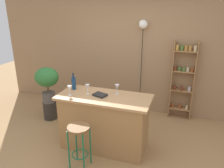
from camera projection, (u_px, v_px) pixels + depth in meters
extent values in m
plane|color=#A37A4C|center=(98.00, 156.00, 3.62)|extent=(12.00, 12.00, 0.00)
cube|color=#997551|center=(130.00, 49.00, 4.88)|extent=(6.40, 0.10, 2.80)
cube|color=#9E7042|center=(104.00, 123.00, 3.73)|extent=(1.40, 0.63, 0.90)
cube|color=tan|center=(104.00, 97.00, 3.57)|extent=(1.52, 0.68, 0.04)
cylinder|color=#196642|center=(69.00, 151.00, 3.20)|extent=(0.02, 0.02, 0.66)
cylinder|color=#196642|center=(84.00, 155.00, 3.13)|extent=(0.02, 0.02, 0.66)
cylinder|color=#196642|center=(76.00, 142.00, 3.41)|extent=(0.02, 0.02, 0.66)
cylinder|color=#196642|center=(90.00, 145.00, 3.34)|extent=(0.02, 0.02, 0.66)
torus|color=#196642|center=(80.00, 154.00, 3.31)|extent=(0.25, 0.25, 0.02)
cylinder|color=brown|center=(79.00, 128.00, 3.15)|extent=(0.33, 0.33, 0.03)
cube|color=#9E7042|center=(171.00, 80.00, 4.66)|extent=(0.02, 0.16, 1.67)
cube|color=#9E7042|center=(194.00, 82.00, 4.52)|extent=(0.02, 0.16, 1.67)
cube|color=#9E7042|center=(179.00, 108.00, 4.80)|extent=(0.42, 0.16, 0.02)
cylinder|color=#994C23|center=(172.00, 105.00, 4.83)|extent=(0.06, 0.06, 0.09)
cylinder|color=#994C23|center=(180.00, 106.00, 4.79)|extent=(0.06, 0.06, 0.09)
cylinder|color=beige|center=(187.00, 107.00, 4.73)|extent=(0.06, 0.06, 0.09)
cube|color=#9E7042|center=(181.00, 91.00, 4.66)|extent=(0.42, 0.16, 0.02)
cylinder|color=brown|center=(175.00, 87.00, 4.69)|extent=(0.06, 0.06, 0.09)
cylinder|color=brown|center=(182.00, 88.00, 4.63)|extent=(0.06, 0.06, 0.09)
cylinder|color=silver|center=(189.00, 89.00, 4.60)|extent=(0.06, 0.06, 0.09)
cube|color=#9E7042|center=(184.00, 72.00, 4.52)|extent=(0.42, 0.16, 0.02)
cylinder|color=brown|center=(175.00, 69.00, 4.54)|extent=(0.06, 0.06, 0.08)
cylinder|color=#4C7033|center=(179.00, 69.00, 4.53)|extent=(0.06, 0.06, 0.08)
cylinder|color=#4C7033|center=(184.00, 69.00, 4.50)|extent=(0.06, 0.06, 0.08)
cylinder|color=beige|center=(188.00, 69.00, 4.48)|extent=(0.06, 0.06, 0.08)
cylinder|color=#994C23|center=(192.00, 70.00, 4.46)|extent=(0.06, 0.06, 0.08)
cube|color=#9E7042|center=(186.00, 51.00, 4.38)|extent=(0.42, 0.16, 0.02)
cylinder|color=gold|center=(177.00, 48.00, 4.41)|extent=(0.06, 0.06, 0.11)
cylinder|color=#4C7033|center=(182.00, 48.00, 4.38)|extent=(0.06, 0.06, 0.11)
cylinder|color=#AD7A38|center=(186.00, 48.00, 4.36)|extent=(0.06, 0.06, 0.11)
cylinder|color=#AD7A38|center=(190.00, 48.00, 4.33)|extent=(0.06, 0.06, 0.11)
cylinder|color=beige|center=(196.00, 49.00, 4.30)|extent=(0.06, 0.06, 0.11)
cylinder|color=#2D2823|center=(50.00, 110.00, 4.76)|extent=(0.28, 0.28, 0.39)
cylinder|color=#514C47|center=(49.00, 97.00, 4.65)|extent=(0.26, 0.26, 0.22)
cylinder|color=brown|center=(48.00, 89.00, 4.59)|extent=(0.03, 0.03, 0.16)
ellipsoid|color=#2D7033|center=(47.00, 77.00, 4.50)|extent=(0.50, 0.45, 0.40)
cylinder|color=navy|center=(74.00, 82.00, 3.98)|extent=(0.08, 0.08, 0.17)
cylinder|color=navy|center=(73.00, 75.00, 3.94)|extent=(0.03, 0.03, 0.07)
cylinder|color=black|center=(73.00, 73.00, 3.93)|extent=(0.03, 0.03, 0.01)
cylinder|color=navy|center=(74.00, 85.00, 3.83)|extent=(0.07, 0.07, 0.17)
cylinder|color=navy|center=(73.00, 78.00, 3.79)|extent=(0.03, 0.03, 0.07)
cylinder|color=black|center=(73.00, 76.00, 3.77)|extent=(0.03, 0.03, 0.01)
cylinder|color=silver|center=(70.00, 95.00, 3.60)|extent=(0.06, 0.06, 0.00)
cylinder|color=silver|center=(70.00, 93.00, 3.59)|extent=(0.01, 0.01, 0.07)
cone|color=silver|center=(69.00, 88.00, 3.56)|extent=(0.07, 0.07, 0.08)
cylinder|color=silver|center=(88.00, 94.00, 3.66)|extent=(0.06, 0.06, 0.00)
cylinder|color=silver|center=(88.00, 91.00, 3.65)|extent=(0.01, 0.01, 0.07)
cone|color=silver|center=(87.00, 87.00, 3.62)|extent=(0.07, 0.07, 0.08)
cylinder|color=silver|center=(117.00, 94.00, 3.66)|extent=(0.06, 0.06, 0.00)
cylinder|color=silver|center=(117.00, 91.00, 3.65)|extent=(0.01, 0.01, 0.07)
cone|color=silver|center=(117.00, 87.00, 3.62)|extent=(0.07, 0.07, 0.08)
cube|color=black|center=(100.00, 95.00, 3.57)|extent=(0.25, 0.21, 0.03)
cylinder|color=black|center=(141.00, 70.00, 4.84)|extent=(0.01, 0.01, 1.95)
sphere|color=white|center=(143.00, 24.00, 4.51)|extent=(0.19, 0.19, 0.19)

